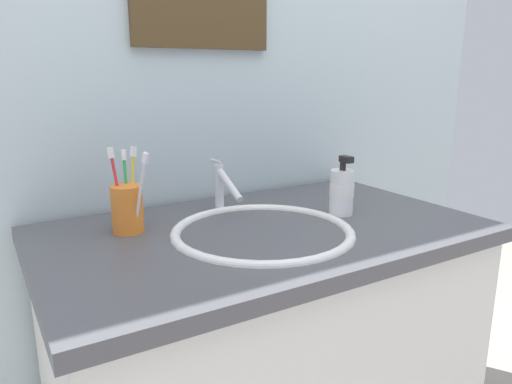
% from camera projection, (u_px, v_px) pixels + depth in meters
% --- Properties ---
extents(tiled_wall_back, '(2.24, 0.04, 2.40)m').
position_uv_depth(tiled_wall_back, '(200.00, 96.00, 1.36)').
color(tiled_wall_back, silver).
rests_on(tiled_wall_back, ground).
extents(sink_basin, '(0.43, 0.43, 0.10)m').
position_uv_depth(sink_basin, '(263.00, 246.00, 1.11)').
color(sink_basin, white).
rests_on(sink_basin, vanity_counter).
extents(faucet, '(0.02, 0.16, 0.13)m').
position_uv_depth(faucet, '(223.00, 186.00, 1.25)').
color(faucet, silver).
rests_on(faucet, sink_basin).
extents(toothbrush_cup, '(0.07, 0.07, 0.11)m').
position_uv_depth(toothbrush_cup, '(127.00, 209.00, 1.09)').
color(toothbrush_cup, orange).
rests_on(toothbrush_cup, vanity_counter).
extents(toothbrush_yellow, '(0.03, 0.02, 0.19)m').
position_uv_depth(toothbrush_yellow, '(132.00, 182.00, 1.10)').
color(toothbrush_yellow, yellow).
rests_on(toothbrush_yellow, toothbrush_cup).
extents(toothbrush_green, '(0.01, 0.03, 0.18)m').
position_uv_depth(toothbrush_green, '(126.00, 184.00, 1.10)').
color(toothbrush_green, green).
rests_on(toothbrush_green, toothbrush_cup).
extents(toothbrush_red, '(0.03, 0.02, 0.19)m').
position_uv_depth(toothbrush_red, '(117.00, 184.00, 1.08)').
color(toothbrush_red, red).
rests_on(toothbrush_red, toothbrush_cup).
extents(toothbrush_white, '(0.03, 0.06, 0.19)m').
position_uv_depth(toothbrush_white, '(141.00, 188.00, 1.05)').
color(toothbrush_white, white).
rests_on(toothbrush_white, toothbrush_cup).
extents(soap_dispenser, '(0.06, 0.06, 0.16)m').
position_uv_depth(soap_dispenser, '(342.00, 191.00, 1.23)').
color(soap_dispenser, white).
rests_on(soap_dispenser, vanity_counter).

